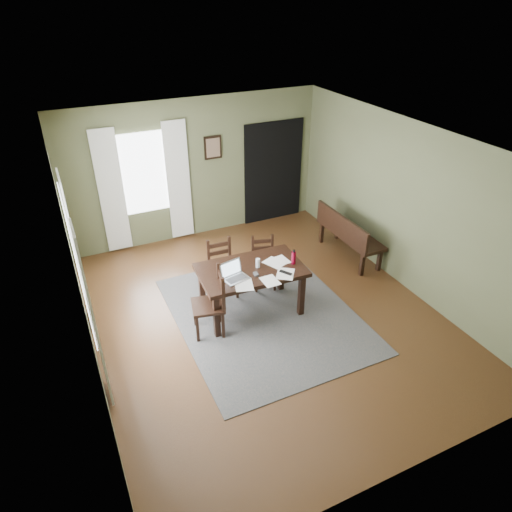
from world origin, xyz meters
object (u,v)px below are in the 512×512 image
dining_table (251,274)px  bench (347,232)px  chair_end (212,303)px  water_bottle (294,257)px  chair_back_left (222,269)px  chair_back_right (264,263)px  laptop (234,274)px

dining_table → bench: bench is taller
chair_end → bench: chair_end is taller
dining_table → chair_end: size_ratio=1.55×
dining_table → chair_end: (-0.71, -0.20, -0.19)m
water_bottle → bench: bearing=29.0°
chair_back_left → water_bottle: size_ratio=4.05×
water_bottle → chair_back_right: bearing=101.5°
bench → water_bottle: (-1.65, -0.92, 0.38)m
chair_back_left → bench: bearing=5.9°
laptop → chair_end: bearing=179.5°
dining_table → water_bottle: bearing=-10.4°
laptop → water_bottle: (0.96, -0.03, 0.05)m
chair_end → chair_back_right: 1.43m
chair_end → laptop: bearing=114.8°
laptop → water_bottle: size_ratio=1.71×
laptop → water_bottle: 0.96m
laptop → chair_back_left: bearing=69.3°
chair_back_right → chair_end: bearing=-131.4°
dining_table → chair_back_left: (-0.22, 0.63, -0.23)m
chair_back_right → bench: (1.79, 0.20, 0.08)m
chair_back_left → water_bottle: water_bottle is taller
dining_table → chair_end: chair_end is taller
dining_table → laptop: 0.38m
chair_end → water_bottle: chair_end is taller
chair_back_right → bench: 1.81m
chair_end → chair_back_left: bearing=162.3°
dining_table → chair_back_left: bearing=112.0°
water_bottle → chair_end: bearing=-177.8°
chair_back_left → chair_back_right: 0.71m
bench → water_bottle: size_ratio=6.54×
dining_table → chair_back_left: size_ratio=1.69×
chair_end → chair_back_right: (1.20, 0.77, -0.08)m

